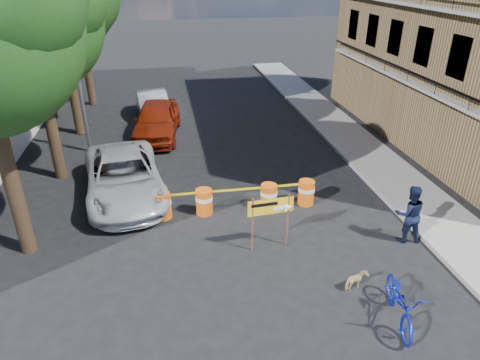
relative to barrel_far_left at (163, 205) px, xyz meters
name	(u,v)px	position (x,y,z in m)	size (l,w,h in m)	color
ground	(267,266)	(2.82, -3.18, -0.47)	(120.00, 120.00, 0.00)	black
sidewalk_east	(375,161)	(9.02, 2.82, -0.40)	(2.40, 40.00, 0.15)	gray
tree_mid_a	(30,18)	(-3.92, 3.83, 5.53)	(5.25, 5.00, 8.68)	#332316
streetlamp	(75,53)	(-3.11, 6.32, 3.90)	(1.25, 0.18, 8.00)	gray
barrel_far_left	(163,205)	(0.00, 0.00, 0.00)	(0.58, 0.58, 0.90)	#E2560D
barrel_mid_left	(204,201)	(1.38, 0.02, 0.00)	(0.58, 0.58, 0.90)	#E2560D
barrel_mid_right	(269,196)	(3.62, -0.02, 0.00)	(0.58, 0.58, 0.90)	#E2560D
barrel_far_right	(306,192)	(4.99, 0.02, 0.00)	(0.58, 0.58, 0.90)	#E2560D
detour_sign	(276,210)	(3.27, -2.29, 0.82)	(1.37, 0.27, 1.77)	#592D19
pedestrian	(409,214)	(7.32, -2.64, 0.46)	(0.90, 0.70, 1.86)	black
bicycle	(404,285)	(5.43, -5.68, 0.59)	(0.74, 1.12, 2.13)	#1628B6
dog	(356,281)	(4.89, -4.50, -0.20)	(0.29, 0.63, 0.53)	#D1BE77
suv_white	(124,177)	(-1.33, 1.76, 0.32)	(2.62, 5.69, 1.58)	silver
sedan_red	(157,120)	(-0.12, 7.69, 0.38)	(2.02, 5.01, 1.71)	maroon
sedan_silver	(153,106)	(-0.32, 10.48, 0.26)	(1.55, 4.43, 1.46)	silver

